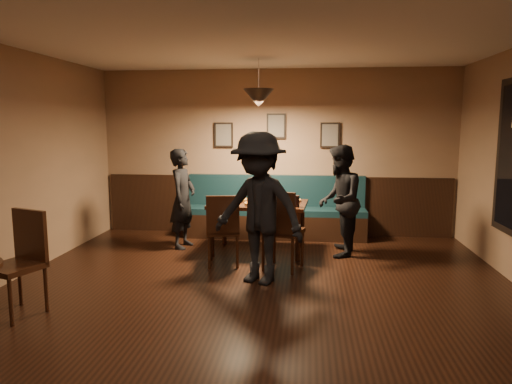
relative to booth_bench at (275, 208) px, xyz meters
The scene contains 25 objects.
floor 3.24m from the booth_bench, 90.00° to the right, with size 7.00×7.00×0.00m, color black.
ceiling 3.94m from the booth_bench, 90.00° to the right, with size 7.00×7.00×0.00m, color silver.
wall_back 0.95m from the booth_bench, 90.00° to the left, with size 6.00×6.00×0.00m, color #8C704F.
wall_front 6.76m from the booth_bench, 90.00° to the right, with size 6.00×6.00×0.00m, color #8C704F.
wainscot 0.27m from the booth_bench, 90.00° to the left, with size 5.88×0.06×1.00m, color black.
booth_bench is the anchor object (origin of this frame).
picture_left 1.52m from the booth_bench, 163.30° to the left, with size 0.32×0.04×0.42m, color black.
picture_center 1.38m from the booth_bench, 90.00° to the left, with size 0.32×0.04×0.42m, color black.
picture_right 1.52m from the booth_bench, 16.70° to the left, with size 0.32×0.04×0.42m, color black.
pendant_lamp 2.01m from the booth_bench, 99.94° to the right, with size 0.44×0.44×0.25m, color black.
dining_table 0.99m from the booth_bench, 99.94° to the right, with size 1.39×0.89×0.74m, color black.
chair_near_left 1.74m from the booth_bench, 109.20° to the right, with size 0.43×0.43×0.97m, color #311B0D, non-canonical shape.
chair_near_right 1.75m from the booth_bench, 82.37° to the right, with size 0.46×0.46×1.05m, color black, non-canonical shape.
diner_left 1.60m from the booth_bench, 148.87° to the right, with size 0.55×0.36×1.52m, color black.
diner_right 1.44m from the booth_bench, 45.15° to the right, with size 0.78×0.60×1.60m, color black.
diner_front 2.34m from the booth_bench, 90.68° to the right, with size 1.16×0.67×1.80m, color black.
pizza_a 1.05m from the booth_bench, 122.18° to the right, with size 0.37×0.37×0.04m, color orange.
pizza_b 1.18m from the booth_bench, 99.27° to the right, with size 0.34×0.34×0.04m, color orange.
pizza_c 0.88m from the booth_bench, 70.85° to the right, with size 0.35×0.35×0.04m, color #C66A25.
soda_glass 1.36m from the booth_bench, 72.58° to the right, with size 0.07×0.07×0.16m, color black.
tabasco_bottle 1.10m from the booth_bench, 70.09° to the right, with size 0.03×0.03×0.11m, color #920804.
napkin_a 1.10m from the booth_bench, 134.98° to the right, with size 0.16×0.16×0.01m, color #1F763A.
napkin_b 1.47m from the booth_bench, 119.97° to the right, with size 0.13×0.13×0.01m, color #1B6822.
cutlery_set 1.35m from the booth_bench, 97.98° to the right, with size 0.02×0.18×0.00m, color silver.
cafe_chair_far 4.24m from the booth_bench, 123.10° to the right, with size 0.46×0.46×1.03m, color black, non-canonical shape.
Camera 1 is at (0.53, -4.52, 1.88)m, focal length 32.99 mm.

